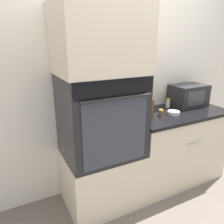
# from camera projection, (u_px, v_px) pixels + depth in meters

# --- Properties ---
(ground_plane) EXTENTS (12.00, 12.00, 0.00)m
(ground_plane) POSITION_uv_depth(u_px,v_px,m) (147.00, 206.00, 2.25)
(ground_plane) COLOR #6B6056
(wall_back) EXTENTS (8.00, 0.05, 2.50)m
(wall_back) POSITION_uv_depth(u_px,v_px,m) (119.00, 77.00, 2.39)
(wall_back) COLOR silver
(wall_back) RESTS_ON ground_plane
(oven_cabinet_base) EXTENTS (0.74, 0.60, 0.57)m
(oven_cabinet_base) POSITION_uv_depth(u_px,v_px,m) (102.00, 177.00, 2.26)
(oven_cabinet_base) COLOR beige
(oven_cabinet_base) RESTS_ON ground_plane
(wall_oven) EXTENTS (0.72, 0.64, 0.78)m
(wall_oven) POSITION_uv_depth(u_px,v_px,m) (101.00, 116.00, 2.04)
(wall_oven) COLOR black
(wall_oven) RESTS_ON oven_cabinet_base
(oven_cabinet_upper) EXTENTS (0.74, 0.60, 0.59)m
(oven_cabinet_upper) POSITION_uv_depth(u_px,v_px,m) (100.00, 39.00, 1.83)
(oven_cabinet_upper) COLOR beige
(oven_cabinet_upper) RESTS_ON wall_oven
(counter_unit) EXTENTS (1.17, 0.63, 0.86)m
(counter_unit) POSITION_uv_depth(u_px,v_px,m) (174.00, 145.00, 2.62)
(counter_unit) COLOR beige
(counter_unit) RESTS_ON ground_plane
(microwave) EXTENTS (0.43, 0.30, 0.26)m
(microwave) POSITION_uv_depth(u_px,v_px,m) (188.00, 95.00, 2.67)
(microwave) COLOR #232326
(microwave) RESTS_ON counter_unit
(knife_block) EXTENTS (0.13, 0.16, 0.23)m
(knife_block) POSITION_uv_depth(u_px,v_px,m) (145.00, 107.00, 2.33)
(knife_block) COLOR brown
(knife_block) RESTS_ON counter_unit
(bowl) EXTENTS (0.13, 0.13, 0.04)m
(bowl) POSITION_uv_depth(u_px,v_px,m) (174.00, 113.00, 2.37)
(bowl) COLOR silver
(bowl) RESTS_ON counter_unit
(condiment_jar_near) EXTENTS (0.05, 0.05, 0.10)m
(condiment_jar_near) POSITION_uv_depth(u_px,v_px,m) (168.00, 103.00, 2.61)
(condiment_jar_near) COLOR silver
(condiment_jar_near) RESTS_ON counter_unit
(condiment_jar_mid) EXTENTS (0.05, 0.05, 0.07)m
(condiment_jar_mid) POSITION_uv_depth(u_px,v_px,m) (161.00, 113.00, 2.33)
(condiment_jar_mid) COLOR brown
(condiment_jar_mid) RESTS_ON counter_unit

